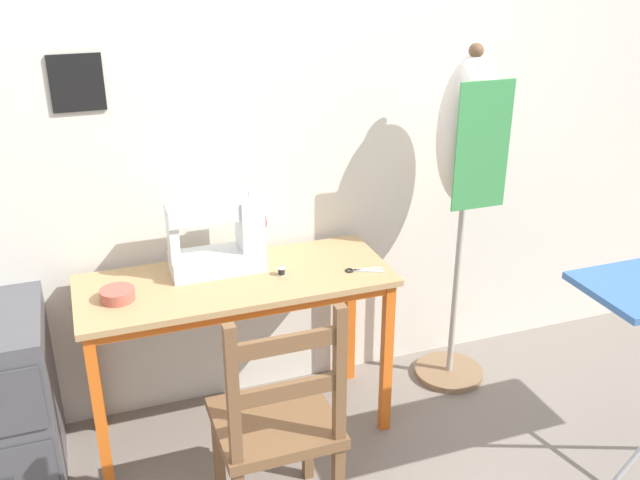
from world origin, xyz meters
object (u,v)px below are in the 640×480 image
dress_form (468,155)px  sewing_machine (222,238)px  fabric_bowl (117,294)px  thread_spool_near_machine (281,271)px  scissors (358,270)px  wooden_chair (277,425)px

dress_form → sewing_machine: bearing=177.8°
fabric_bowl → thread_spool_near_machine: fabric_bowl is taller
sewing_machine → fabric_bowl: size_ratio=3.02×
fabric_bowl → thread_spool_near_machine: bearing=-0.5°
scissors → wooden_chair: size_ratio=0.16×
sewing_machine → wooden_chair: bearing=-88.1°
sewing_machine → fabric_bowl: 0.45m
fabric_bowl → dress_form: 1.50m
sewing_machine → thread_spool_near_machine: bearing=-31.0°
scissors → dress_form: bearing=15.5°
sewing_machine → scissors: sewing_machine is taller
fabric_bowl → dress_form: bearing=3.0°
fabric_bowl → thread_spool_near_machine: size_ratio=3.74×
scissors → wooden_chair: 0.72m
sewing_machine → scissors: (0.50, -0.19, -0.13)m
sewing_machine → wooden_chair: 0.77m
thread_spool_near_machine → sewing_machine: bearing=149.0°
sewing_machine → wooden_chair: size_ratio=0.41×
fabric_bowl → thread_spool_near_machine: 0.62m
fabric_bowl → sewing_machine: bearing=15.6°
sewing_machine → fabric_bowl: sewing_machine is taller
dress_form → fabric_bowl: bearing=-177.0°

